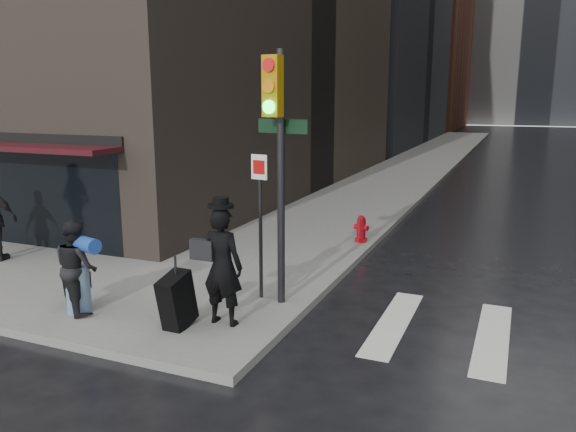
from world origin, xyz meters
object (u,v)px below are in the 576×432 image
object	(u,v)px
traffic_light	(276,144)
man_jeans	(77,267)
fire_hydrant	(361,230)
man_overcoat	(213,271)

from	to	relation	value
traffic_light	man_jeans	bearing A→B (deg)	-141.08
traffic_light	fire_hydrant	xyz separation A→B (m)	(0.23, 4.80, -2.54)
fire_hydrant	man_overcoat	bearing A→B (deg)	-97.41
man_jeans	traffic_light	world-z (taller)	traffic_light
traffic_light	fire_hydrant	bearing A→B (deg)	96.64
man_overcoat	fire_hydrant	distance (m)	6.13
man_overcoat	fire_hydrant	world-z (taller)	man_overcoat
traffic_light	fire_hydrant	distance (m)	5.43
man_jeans	man_overcoat	bearing A→B (deg)	-144.10
man_jeans	fire_hydrant	size ratio (longest dim) A/B	2.33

